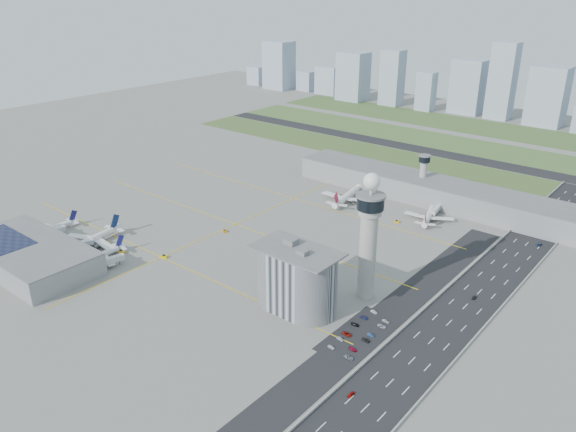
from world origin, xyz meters
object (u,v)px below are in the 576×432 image
Objects in this scene: car_lot_6 at (349,357)px; jet_bridge_far_0 at (375,192)px; jet_bridge_far_1 at (438,208)px; car_lot_9 at (371,335)px; tug_5 at (396,222)px; jet_bridge_near_1 at (70,250)px; car_hw_0 at (351,395)px; tug_3 at (225,231)px; airplane_near_b at (89,236)px; car_lot_5 at (374,312)px; car_lot_3 at (355,324)px; car_lot_11 at (386,321)px; car_hw_1 at (474,298)px; car_hw_2 at (539,245)px; secondary_tower at (423,173)px; airplane_far_a at (348,192)px; car_lot_4 at (364,317)px; tug_1 at (122,251)px; car_hw_4 at (544,210)px; car_lot_10 at (382,326)px; jet_bridge_near_0 at (43,236)px; tug_0 at (106,242)px; car_lot_2 at (347,334)px; tug_2 at (164,256)px; car_lot_0 at (331,347)px; airplane_far_b at (429,212)px; car_lot_1 at (340,339)px; control_tower at (369,232)px; jet_bridge_near_2 at (100,266)px; car_lot_8 at (366,340)px; tug_4 at (380,209)px; car_lot_7 at (353,349)px; airplane_near_c at (97,253)px.

jet_bridge_far_0 is at bearing 26.31° from car_lot_6.
car_lot_9 is (40.56, -151.83, -2.28)m from jet_bridge_far_1.
jet_bridge_far_0 is 50.23m from tug_5.
jet_bridge_near_1 is 190.19m from car_hw_0.
jet_bridge_far_1 is 145.13m from tug_3.
airplane_near_b reaches higher than car_lot_5.
car_lot_9 reaches higher than car_lot_3.
car_lot_11 reaches higher than car_hw_1.
tug_3 reaches higher than car_hw_0.
car_hw_2 is (204.29, 183.18, -2.23)m from jet_bridge_near_1.
car_lot_5 is 0.79× the size of car_lot_6.
secondary_tower is 2.28× the size of jet_bridge_far_1.
car_hw_0 is at bearing -8.43° from tug_5.
car_lot_4 is (90.41, -120.74, -5.74)m from airplane_far_a.
tug_1 is 157.92m from car_lot_11.
jet_bridge_far_1 is at bearing -144.40° from car_hw_4.
car_lot_11 reaches higher than car_lot_10.
car_lot_4 is at bearing -102.95° from car_hw_4.
car_lot_10 is (129.50, -27.84, -0.30)m from tug_3.
tug_0 is (33.58, 21.06, -1.84)m from jet_bridge_near_0.
tug_2 is at bearing 95.52° from car_lot_2.
car_lot_4 reaches higher than car_lot_0.
car_lot_1 is at bearing 174.37° from airplane_far_b.
tug_3 is 122.11m from car_lot_5.
car_hw_4 reaches higher than car_lot_0.
jet_bridge_near_2 is at bearing -151.10° from control_tower.
airplane_near_b is at bearing 76.16° from tug_2.
jet_bridge_near_2 is 3.92× the size of car_hw_0.
tug_2 is 122.10m from car_lot_2.
tug_5 is 116.53m from car_lot_4.
tug_5 is 0.78× the size of car_lot_10.
jet_bridge_far_0 is 3.62× the size of car_lot_8.
jet_bridge_far_1 is at bearing 17.78° from car_lot_10.
airplane_far_a reaches higher than car_lot_5.
tug_4 reaches higher than car_lot_1.
control_tower is 49.82m from car_lot_2.
car_lot_7 is at bearing 86.34° from airplane_near_b.
car_lot_0 is at bearing -96.16° from tug_0.
car_hw_4 is (87.19, 70.27, -0.23)m from tug_4.
tug_1 is 194.76m from car_hw_1.
car_hw_2 is (185.05, 177.86, -4.40)m from airplane_near_c.
jet_bridge_near_2 is 3.85× the size of car_lot_4.
tug_5 is at bearing 27.41° from car_lot_5.
airplane_near_b is 188.25m from tug_4.
jet_bridge_near_1 is 90.86m from tug_3.
tug_1 is 171.50m from tug_4.
car_lot_7 is at bearing 177.23° from airplane_far_b.
tug_3 is 0.85× the size of car_lot_9.
car_lot_4 is at bearing 2.25° from jet_bridge_far_1.
car_lot_2 is (11.96, -33.98, -34.41)m from control_tower.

